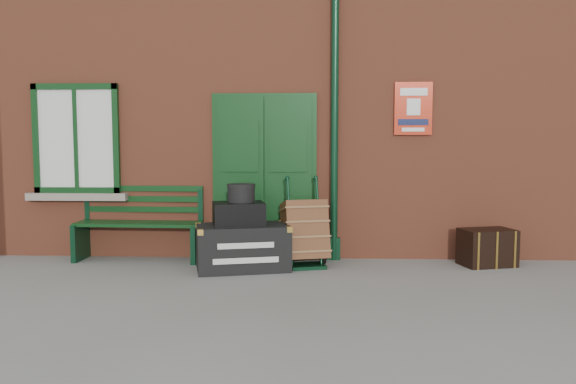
# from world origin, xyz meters

# --- Properties ---
(ground) EXTENTS (80.00, 80.00, 0.00)m
(ground) POSITION_xyz_m (0.00, 0.00, 0.00)
(ground) COLOR gray
(ground) RESTS_ON ground
(station_building) EXTENTS (10.30, 4.30, 4.36)m
(station_building) POSITION_xyz_m (-0.00, 3.49, 2.16)
(station_building) COLOR #A55035
(station_building) RESTS_ON ground
(bench) EXTENTS (1.69, 0.57, 1.04)m
(bench) POSITION_xyz_m (-1.99, 1.33, 0.52)
(bench) COLOR #0E3614
(bench) RESTS_ON ground
(houdini_trunk) EXTENTS (1.26, 0.88, 0.57)m
(houdini_trunk) POSITION_xyz_m (-0.51, 0.76, 0.28)
(houdini_trunk) COLOR black
(houdini_trunk) RESTS_ON ground
(strongbox) EXTENTS (0.72, 0.59, 0.28)m
(strongbox) POSITION_xyz_m (-0.56, 0.76, 0.71)
(strongbox) COLOR black
(strongbox) RESTS_ON houdini_trunk
(hatbox) EXTENTS (0.41, 0.41, 0.23)m
(hatbox) POSITION_xyz_m (-0.53, 0.79, 0.97)
(hatbox) COLOR black
(hatbox) RESTS_ON strongbox
(suitcase_back) EXTENTS (0.40, 0.51, 0.66)m
(suitcase_back) POSITION_xyz_m (-0.70, 0.80, 0.33)
(suitcase_back) COLOR tan
(suitcase_back) RESTS_ON ground
(suitcase_front) EXTENTS (0.34, 0.45, 0.56)m
(suitcase_front) POSITION_xyz_m (-0.52, 0.70, 0.28)
(suitcase_front) COLOR tan
(suitcase_front) RESTS_ON ground
(porter_trolley) EXTENTS (0.68, 0.71, 1.13)m
(porter_trolley) POSITION_xyz_m (0.26, 1.03, 0.44)
(porter_trolley) COLOR black
(porter_trolley) RESTS_ON ground
(dark_trunk) EXTENTS (0.75, 0.59, 0.48)m
(dark_trunk) POSITION_xyz_m (2.63, 1.14, 0.24)
(dark_trunk) COLOR black
(dark_trunk) RESTS_ON ground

